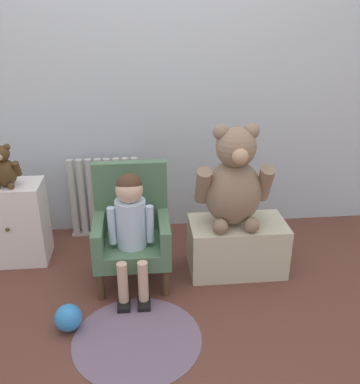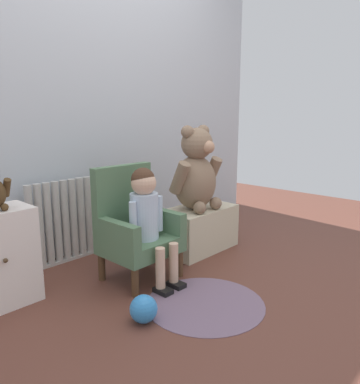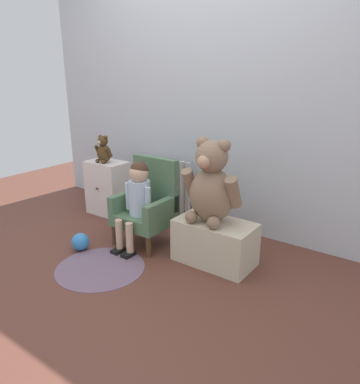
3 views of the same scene
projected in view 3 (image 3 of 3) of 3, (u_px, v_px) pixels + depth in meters
name	position (u px, v px, depth m)	size (l,w,h in m)	color
ground_plane	(127.00, 267.00, 2.74)	(6.00, 6.00, 0.00)	brown
back_wall	(210.00, 91.00, 3.21)	(3.80, 0.05, 2.40)	silver
radiator	(169.00, 189.00, 3.59)	(0.50, 0.05, 0.57)	beige
small_dresser	(108.00, 188.00, 3.69)	(0.40, 0.28, 0.53)	silver
child_armchair	(147.00, 205.00, 3.06)	(0.43, 0.38, 0.70)	#4F7150
child_figure	(138.00, 193.00, 2.93)	(0.25, 0.35, 0.70)	silver
low_bench	(215.00, 242.00, 2.76)	(0.58, 0.32, 0.32)	beige
large_teddy_bear	(211.00, 186.00, 2.65)	(0.44, 0.31, 0.61)	#896D55
small_teddy_bear	(104.00, 151.00, 3.55)	(0.19, 0.13, 0.26)	#4A341B
floor_rug	(100.00, 268.00, 2.72)	(0.65, 0.65, 0.01)	slate
toy_ball	(80.00, 242.00, 2.98)	(0.14, 0.14, 0.14)	#3183CD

